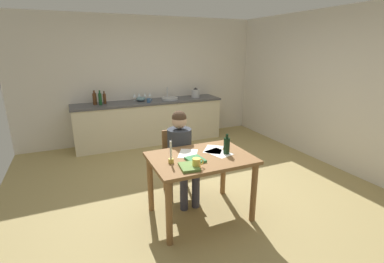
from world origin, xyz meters
The scene contains 26 objects.
ground_plane centered at (0.00, 0.00, -0.02)m, with size 5.20×5.20×0.04m, color tan.
wall_back centered at (0.00, 2.60, 1.30)m, with size 5.20×0.12×2.60m, color silver.
wall_right centered at (2.60, 0.00, 1.30)m, with size 0.12×5.20×2.60m, color silver.
kitchen_counter centered at (0.00, 2.24, 0.45)m, with size 3.08×0.64×0.90m.
dining_table centered at (-0.19, -0.67, 0.64)m, with size 1.15×0.82×0.77m.
chair_at_table centered at (-0.23, -0.02, 0.50)m, with size 0.42×0.42×0.89m.
person_seated centered at (-0.23, -0.16, 0.68)m, with size 0.33×0.60×1.19m.
coffee_mug centered at (-0.36, -0.93, 0.82)m, with size 0.13×0.09×0.11m.
candlestick centered at (-0.57, -0.71, 0.84)m, with size 0.06×0.06×0.25m.
book_magazine centered at (-0.30, -0.76, 0.78)m, with size 0.17×0.21×0.03m, color #3A814A.
book_cookery centered at (-0.44, -0.91, 0.79)m, with size 0.18×0.24×0.03m, color olive.
paper_letter centered at (0.05, -0.52, 0.77)m, with size 0.21×0.30×0.00m, color white.
paper_bill centered at (0.05, -0.65, 0.77)m, with size 0.21×0.30×0.00m, color white.
paper_envelope centered at (-0.29, -0.53, 0.77)m, with size 0.21×0.30×0.00m, color white.
wine_bottle_on_table centered at (0.12, -0.71, 0.87)m, with size 0.07×0.07×0.24m.
sink_unit centered at (0.46, 2.24, 0.92)m, with size 0.36×0.36×0.24m.
bottle_oil centered at (-1.07, 2.30, 1.02)m, with size 0.08×0.08×0.28m.
bottle_vinegar centered at (-0.97, 2.22, 1.02)m, with size 0.07×0.07×0.28m.
bottle_wine_red centered at (-0.88, 2.31, 1.01)m, with size 0.06×0.06×0.25m.
mixing_bowl centered at (-0.15, 2.31, 0.94)m, with size 0.20×0.20×0.09m, color #668C99.
stovetop_kettle centered at (1.07, 2.24, 1.00)m, with size 0.18×0.18×0.22m.
wine_glass_near_sink centered at (0.06, 2.39, 1.01)m, with size 0.07×0.07×0.15m.
wine_glass_by_kettle centered at (-0.04, 2.39, 1.01)m, with size 0.07×0.07×0.15m.
wine_glass_back_left centered at (-0.17, 2.39, 1.01)m, with size 0.07×0.07×0.15m.
wine_glass_back_right centered at (-0.27, 2.39, 1.01)m, with size 0.07×0.07×0.15m.
teacup_on_counter centered at (-0.05, 2.09, 0.94)m, with size 0.11×0.07×0.09m.
Camera 1 is at (-1.47, -3.31, 1.97)m, focal length 25.75 mm.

